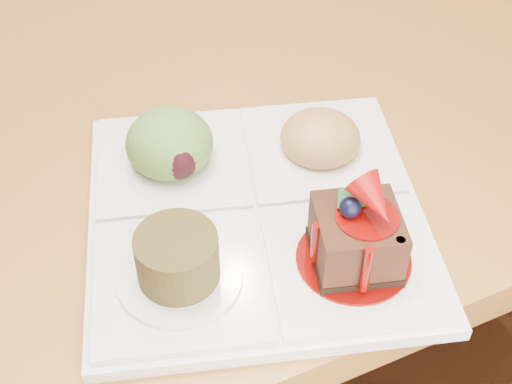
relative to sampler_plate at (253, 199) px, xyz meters
name	(u,v)px	position (x,y,z in m)	size (l,w,h in m)	color
ground	(142,218)	(0.05, 0.75, -0.77)	(6.00, 6.00, 0.00)	#4E2C16
sampler_plate	(253,199)	(0.00, 0.00, 0.00)	(0.35, 0.35, 0.11)	white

